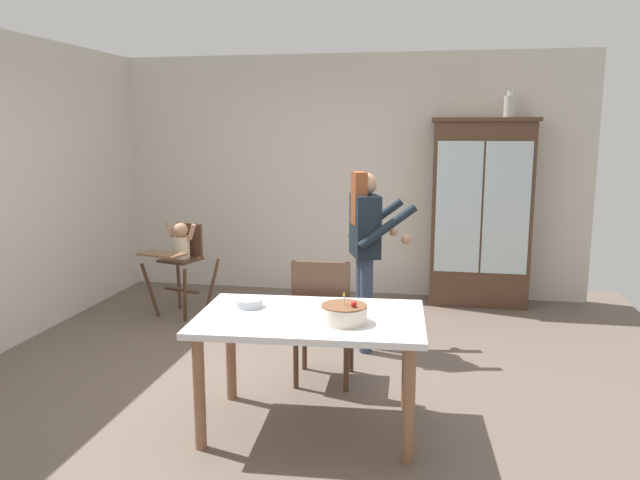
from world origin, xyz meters
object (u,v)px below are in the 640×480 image
Objects in this scene: ceramic_vase at (510,106)px; dining_table at (310,331)px; china_cabinet at (481,212)px; serving_bowl at (249,303)px; adult_person at (366,239)px; high_chair_with_toddler at (181,252)px; dining_chair_far_side at (323,313)px; birthday_cake at (344,314)px.

ceramic_vase is 3.76m from dining_table.
china_cabinet is 11.07× the size of serving_bowl.
ceramic_vase is 2.38m from adult_person.
dining_chair_far_side is at bearing -24.71° from high_chair_with_toddler.
birthday_cake is (2.00, -2.26, 0.14)m from high_chair_with_toddler.
adult_person reaches higher than birthday_cake.
dining_table is 0.29m from birthday_cake.
ceramic_vase reaches higher than dining_table.
dining_chair_far_side reaches higher than dining_table.
ceramic_vase is (0.25, 0.00, 1.11)m from china_cabinet.
high_chair_with_toddler is 2.09m from adult_person.
china_cabinet is 3.17m from high_chair_with_toddler.
adult_person is 0.96m from dining_chair_far_side.
adult_person reaches higher than dining_table.
china_cabinet is at bearing 61.28° from serving_bowl.
serving_bowl is (-0.65, 0.21, -0.03)m from birthday_cake.
dining_chair_far_side is (-0.22, -0.84, -0.41)m from adult_person.
high_chair_with_toddler is at bearing 52.05° from adult_person.
dining_table is at bearing 156.34° from birthday_cake.
birthday_cake is (-1.25, -3.23, -1.32)m from ceramic_vase.
ceramic_vase is 3.81m from serving_bowl.
dining_table is 0.66m from dining_chair_far_side.
china_cabinet is 3.38m from dining_table.
birthday_cake is at bearing 162.77° from adult_person.
adult_person is 5.47× the size of birthday_cake.
dining_chair_far_side reaches higher than serving_bowl.
adult_person is 1.54m from dining_table.
ceramic_vase is 0.96× the size of birthday_cake.
dining_table is (-1.47, -3.13, -1.47)m from ceramic_vase.
high_chair_with_toddler is 2.46m from serving_bowl.
china_cabinet reaches higher than high_chair_with_toddler.
dining_table is at bearing -115.21° from ceramic_vase.
china_cabinet is 2.81m from dining_chair_far_side.
high_chair_with_toddler is at bearing -162.18° from china_cabinet.
high_chair_with_toddler is 2.30m from dining_chair_far_side.
china_cabinet is 1.14m from ceramic_vase.
birthday_cake is (-1.00, -3.23, -0.21)m from china_cabinet.
birthday_cake is at bearing -111.11° from ceramic_vase.
adult_person is (1.95, -0.67, 0.31)m from high_chair_with_toddler.
china_cabinet is 7.38× the size of ceramic_vase.
dining_table is at bearing 91.44° from dining_chair_far_side.
high_chair_with_toddler is at bearing 123.24° from serving_bowl.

